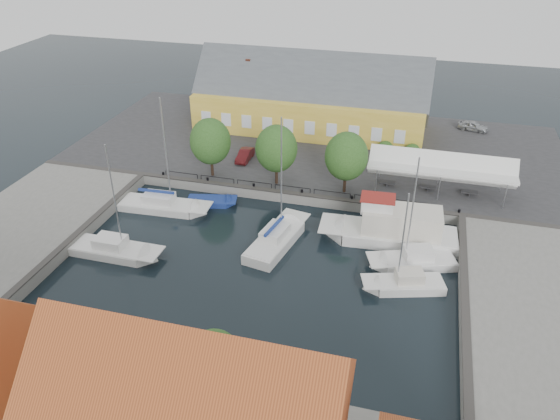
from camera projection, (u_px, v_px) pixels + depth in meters
The scene contains 18 objects.
ground at pixel (261, 260), 46.00m from camera, with size 140.00×140.00×0.00m, color black.
north_quay at pixel (317, 148), 64.95m from camera, with size 56.00×26.00×1.00m, color #2D2D30.
west_quay at pixel (21, 230), 49.07m from camera, with size 12.00×24.00×1.00m, color slate.
east_quay at pixel (546, 316), 39.10m from camera, with size 12.00×24.00×1.00m, color slate.
quay_edge_fittings at pixel (277, 221), 49.43m from camera, with size 56.00×24.72×0.40m.
warehouse at pixel (307, 100), 68.05m from camera, with size 28.56×14.00×9.55m.
tent_canopy at pixel (441, 167), 53.09m from camera, with size 14.00×4.00×2.83m.
quay_trees at pixel (276, 149), 54.03m from camera, with size 18.20×4.20×6.30m.
car_silver at pixel (473, 126), 68.17m from camera, with size 1.46×3.62×1.23m, color #ABAEB3.
car_red at pixel (245, 155), 60.61m from camera, with size 1.25×3.58×1.18m, color #501215.
center_sailboat at pixel (277, 241), 47.89m from camera, with size 4.15×9.04×12.09m.
trawler at pixel (394, 231), 48.07m from camera, with size 12.40×4.29×5.00m.
east_boat_a at pixel (413, 263), 45.19m from camera, with size 7.59×4.70×10.47m.
east_boat_b at pixel (405, 286), 42.52m from camera, with size 6.69×3.89×9.07m.
west_boat_a at pixel (163, 207), 53.23m from camera, with size 9.25×3.05×11.99m.
west_boat_c at pixel (115, 252), 46.58m from camera, with size 8.06×2.65×10.86m.
launch_sw at pixel (55, 326), 38.79m from camera, with size 4.86×4.18×0.98m.
launch_nw at pixel (211, 203), 54.33m from camera, with size 5.23×2.99×0.88m.
Camera 1 is at (11.39, -35.96, 26.71)m, focal length 35.00 mm.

